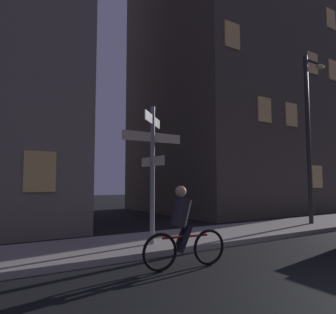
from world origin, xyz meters
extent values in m
cube|color=#9E9991|center=(0.00, 6.14, 0.07)|extent=(40.00, 2.61, 0.14)
cylinder|color=gray|center=(-0.44, 5.66, 1.89)|extent=(0.12, 0.12, 3.51)
cube|color=white|center=(-0.44, 5.66, 3.30)|extent=(1.02, 1.02, 0.24)
cube|color=beige|center=(-0.44, 5.66, 2.84)|extent=(1.71, 0.03, 0.24)
cube|color=beige|center=(-0.44, 5.66, 2.22)|extent=(0.03, 1.13, 0.24)
cylinder|color=#2D2D30|center=(6.65, 5.89, 3.42)|extent=(0.16, 0.16, 6.56)
cylinder|color=#2D2D30|center=(7.14, 5.89, 6.55)|extent=(0.99, 0.10, 0.10)
ellipsoid|color=#F9E099|center=(7.64, 5.89, 6.45)|extent=(0.44, 0.28, 0.20)
torus|color=black|center=(-0.20, 3.72, 0.36)|extent=(0.72, 0.15, 0.72)
torus|color=black|center=(-1.29, 3.86, 0.36)|extent=(0.72, 0.15, 0.72)
cylinder|color=red|center=(-0.75, 3.79, 0.61)|extent=(1.00, 0.16, 0.04)
cylinder|color=#26262D|center=(-0.85, 3.80, 1.08)|extent=(0.49, 0.37, 0.61)
sphere|color=tan|center=(-0.85, 3.80, 1.50)|extent=(0.22, 0.22, 0.22)
cylinder|color=black|center=(-0.79, 3.89, 0.58)|extent=(0.35, 0.16, 0.55)
cylinder|color=black|center=(-0.81, 3.71, 0.58)|extent=(0.35, 0.16, 0.55)
cube|color=#F2C672|center=(-2.64, 8.42, 2.00)|extent=(0.90, 0.06, 1.20)
cube|color=#4C443D|center=(9.42, 13.11, 9.37)|extent=(10.16, 8.99, 18.75)
cube|color=#F2C672|center=(11.45, 8.58, 2.00)|extent=(0.90, 0.06, 1.20)
cube|color=#F2C672|center=(7.39, 8.58, 5.15)|extent=(0.90, 0.06, 1.20)
cube|color=#F2C672|center=(9.42, 8.58, 5.15)|extent=(0.90, 0.06, 1.20)
cube|color=#F2C672|center=(5.36, 8.58, 8.30)|extent=(0.90, 0.06, 1.20)
cube|color=#F2C672|center=(11.45, 8.58, 8.30)|extent=(0.90, 0.06, 1.20)
cube|color=#F2C672|center=(13.48, 8.58, 8.30)|extent=(0.90, 0.06, 1.20)
cube|color=#F2C672|center=(13.48, 8.58, 11.45)|extent=(0.90, 0.06, 1.20)
camera|label=1|loc=(-4.44, -1.33, 1.67)|focal=33.61mm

